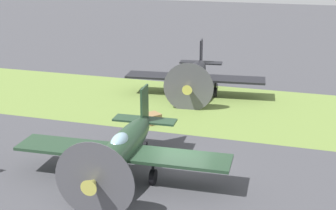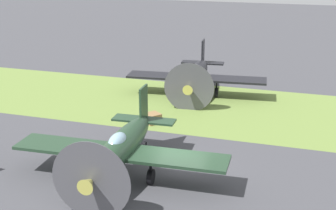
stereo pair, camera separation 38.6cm
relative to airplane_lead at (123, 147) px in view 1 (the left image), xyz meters
The scene contains 5 objects.
ground_plane 3.24m from the airplane_lead, 157.79° to the right, with size 160.00×160.00×0.00m, color #424247.
grass_verge 12.03m from the airplane_lead, 102.67° to the right, with size 120.00×11.00×0.01m, color olive.
airplane_lead is the anchor object (origin of this frame).
airplane_wingman 14.32m from the airplane_lead, 90.42° to the right, with size 10.65×8.44×3.78m.
supply_crate 7.65m from the airplane_lead, 82.01° to the right, with size 0.90×0.90×0.64m, color olive.
Camera 1 is at (-5.40, 20.15, 10.64)m, focal length 49.62 mm.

